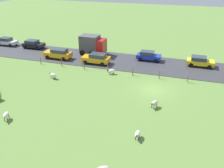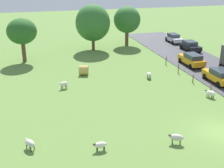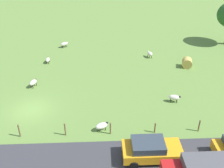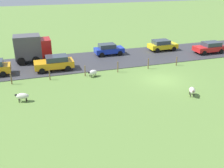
{
  "view_description": "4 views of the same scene",
  "coord_description": "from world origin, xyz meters",
  "px_view_note": "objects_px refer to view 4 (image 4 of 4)",
  "views": [
    {
      "loc": [
        -27.6,
        -3.2,
        13.86
      ],
      "look_at": [
        -2.37,
        4.79,
        1.21
      ],
      "focal_mm": 39.03,
      "sensor_mm": 36.0,
      "label": 1
    },
    {
      "loc": [
        -14.39,
        -19.13,
        12.61
      ],
      "look_at": [
        -6.35,
        10.37,
        1.08
      ],
      "focal_mm": 49.44,
      "sensor_mm": 36.0,
      "label": 2
    },
    {
      "loc": [
        20.72,
        6.73,
        15.09
      ],
      "look_at": [
        -3.47,
        7.81,
        0.6
      ],
      "focal_mm": 42.6,
      "sensor_mm": 36.0,
      "label": 3
    },
    {
      "loc": [
        -22.12,
        12.74,
        10.05
      ],
      "look_at": [
        -1.85,
        6.1,
        1.09
      ],
      "focal_mm": 41.45,
      "sensor_mm": 36.0,
      "label": 4
    }
  ],
  "objects_px": {
    "car_0": "(109,49)",
    "truck_0": "(32,48)",
    "car_2": "(210,47)",
    "sheep_5": "(93,73)",
    "car_4": "(162,45)",
    "sheep_3": "(192,90)",
    "car_1": "(55,63)",
    "sheep_0": "(22,96)"
  },
  "relations": [
    {
      "from": "sheep_3",
      "to": "car_1",
      "type": "bearing_deg",
      "value": 45.15
    },
    {
      "from": "car_4",
      "to": "truck_0",
      "type": "bearing_deg",
      "value": 89.0
    },
    {
      "from": "car_4",
      "to": "car_2",
      "type": "bearing_deg",
      "value": -119.93
    },
    {
      "from": "sheep_3",
      "to": "car_2",
      "type": "xyz_separation_m",
      "value": [
        11.3,
        -10.44,
        0.31
      ]
    },
    {
      "from": "sheep_0",
      "to": "car_1",
      "type": "xyz_separation_m",
      "value": [
        7.31,
        -3.61,
        0.38
      ]
    },
    {
      "from": "sheep_0",
      "to": "sheep_5",
      "type": "relative_size",
      "value": 1.01
    },
    {
      "from": "sheep_5",
      "to": "car_4",
      "type": "xyz_separation_m",
      "value": [
        7.07,
        -12.11,
        0.37
      ]
    },
    {
      "from": "car_0",
      "to": "car_1",
      "type": "distance_m",
      "value": 8.59
    },
    {
      "from": "sheep_3",
      "to": "sheep_5",
      "type": "height_order",
      "value": "sheep_3"
    },
    {
      "from": "car_2",
      "to": "car_0",
      "type": "bearing_deg",
      "value": 75.94
    },
    {
      "from": "truck_0",
      "to": "car_2",
      "type": "height_order",
      "value": "truck_0"
    },
    {
      "from": "sheep_3",
      "to": "truck_0",
      "type": "distance_m",
      "value": 19.85
    },
    {
      "from": "car_4",
      "to": "sheep_0",
      "type": "bearing_deg",
      "value": 119.68
    },
    {
      "from": "sheep_3",
      "to": "sheep_5",
      "type": "relative_size",
      "value": 0.98
    },
    {
      "from": "sheep_5",
      "to": "car_4",
      "type": "height_order",
      "value": "car_4"
    },
    {
      "from": "sheep_3",
      "to": "truck_0",
      "type": "relative_size",
      "value": 0.28
    },
    {
      "from": "car_1",
      "to": "sheep_0",
      "type": "bearing_deg",
      "value": 153.75
    },
    {
      "from": "sheep_0",
      "to": "sheep_5",
      "type": "xyz_separation_m",
      "value": [
        3.93,
        -7.2,
        -0.05
      ]
    },
    {
      "from": "sheep_0",
      "to": "car_1",
      "type": "bearing_deg",
      "value": -26.25
    },
    {
      "from": "car_0",
      "to": "truck_0",
      "type": "bearing_deg",
      "value": 89.25
    },
    {
      "from": "sheep_0",
      "to": "car_2",
      "type": "height_order",
      "value": "car_2"
    },
    {
      "from": "car_2",
      "to": "car_1",
      "type": "bearing_deg",
      "value": 91.21
    },
    {
      "from": "sheep_3",
      "to": "car_0",
      "type": "height_order",
      "value": "car_0"
    },
    {
      "from": "sheep_0",
      "to": "car_0",
      "type": "distance_m",
      "value": 15.88
    },
    {
      "from": "car_0",
      "to": "car_2",
      "type": "relative_size",
      "value": 0.93
    },
    {
      "from": "sheep_0",
      "to": "car_0",
      "type": "bearing_deg",
      "value": -45.2
    },
    {
      "from": "car_0",
      "to": "car_4",
      "type": "bearing_deg",
      "value": -91.29
    },
    {
      "from": "sheep_3",
      "to": "car_1",
      "type": "distance_m",
      "value": 15.39
    },
    {
      "from": "car_1",
      "to": "car_2",
      "type": "xyz_separation_m",
      "value": [
        0.45,
        -21.35,
        -0.04
      ]
    },
    {
      "from": "sheep_0",
      "to": "truck_0",
      "type": "xyz_separation_m",
      "value": [
        11.32,
        -1.41,
        1.3
      ]
    },
    {
      "from": "sheep_0",
      "to": "truck_0",
      "type": "distance_m",
      "value": 11.48
    },
    {
      "from": "car_0",
      "to": "car_2",
      "type": "xyz_separation_m",
      "value": [
        -3.43,
        -13.68,
        0.01
      ]
    },
    {
      "from": "car_2",
      "to": "car_4",
      "type": "xyz_separation_m",
      "value": [
        3.25,
        5.64,
        -0.01
      ]
    },
    {
      "from": "car_2",
      "to": "truck_0",
      "type": "bearing_deg",
      "value": 81.41
    },
    {
      "from": "car_1",
      "to": "car_2",
      "type": "bearing_deg",
      "value": -88.79
    },
    {
      "from": "car_2",
      "to": "car_4",
      "type": "height_order",
      "value": "car_2"
    },
    {
      "from": "car_0",
      "to": "sheep_0",
      "type": "bearing_deg",
      "value": 134.8
    },
    {
      "from": "sheep_5",
      "to": "car_2",
      "type": "height_order",
      "value": "car_2"
    },
    {
      "from": "sheep_0",
      "to": "car_1",
      "type": "distance_m",
      "value": 8.16
    },
    {
      "from": "car_4",
      "to": "sheep_5",
      "type": "bearing_deg",
      "value": 120.29
    },
    {
      "from": "car_1",
      "to": "sheep_3",
      "type": "bearing_deg",
      "value": -134.85
    },
    {
      "from": "sheep_5",
      "to": "car_4",
      "type": "distance_m",
      "value": 14.03
    }
  ]
}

